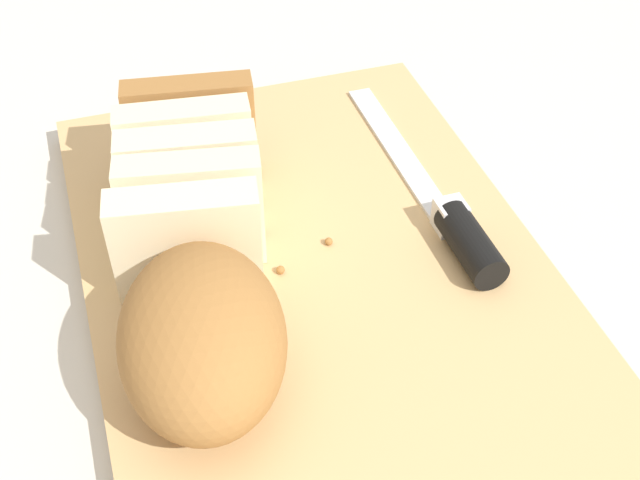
# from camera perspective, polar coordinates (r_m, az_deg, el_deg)

# --- Properties ---
(ground_plane) EXTENTS (3.00, 3.00, 0.00)m
(ground_plane) POSITION_cam_1_polar(r_m,az_deg,el_deg) (0.60, 0.00, -3.54)
(ground_plane) COLOR beige
(cutting_board) EXTENTS (0.49, 0.33, 0.02)m
(cutting_board) POSITION_cam_1_polar(r_m,az_deg,el_deg) (0.59, 0.00, -2.87)
(cutting_board) COLOR tan
(cutting_board) RESTS_ON ground_plane
(bread_loaf) EXTENTS (0.30, 0.13, 0.08)m
(bread_loaf) POSITION_cam_1_polar(r_m,az_deg,el_deg) (0.54, -8.28, -1.10)
(bread_loaf) COLOR #996633
(bread_loaf) RESTS_ON cutting_board
(bread_knife) EXTENTS (0.25, 0.04, 0.03)m
(bread_knife) POSITION_cam_1_polar(r_m,az_deg,el_deg) (0.61, 8.92, 1.14)
(bread_knife) COLOR silver
(bread_knife) RESTS_ON cutting_board
(crumb_near_knife) EXTENTS (0.01, 0.01, 0.01)m
(crumb_near_knife) POSITION_cam_1_polar(r_m,az_deg,el_deg) (0.60, 0.58, -0.09)
(crumb_near_knife) COLOR #996633
(crumb_near_knife) RESTS_ON cutting_board
(crumb_near_loaf) EXTENTS (0.01, 0.01, 0.01)m
(crumb_near_loaf) POSITION_cam_1_polar(r_m,az_deg,el_deg) (0.58, -2.64, -2.00)
(crumb_near_loaf) COLOR #996633
(crumb_near_loaf) RESTS_ON cutting_board
(crumb_stray_left) EXTENTS (0.01, 0.01, 0.01)m
(crumb_stray_left) POSITION_cam_1_polar(r_m,az_deg,el_deg) (0.61, -5.05, 0.70)
(crumb_stray_left) COLOR #996633
(crumb_stray_left) RESTS_ON cutting_board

